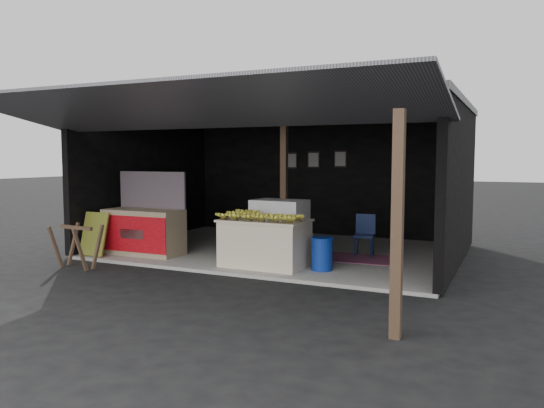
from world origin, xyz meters
The scene contains 13 objects.
ground centered at (0.00, 0.00, 0.00)m, with size 80.00×80.00×0.00m, color black.
concrete_slab centered at (0.00, 2.50, 0.03)m, with size 7.00×5.00×0.06m, color gray.
shophouse centered at (0.00, 2.82, 2.10)m, with size 7.40×7.29×3.02m.
banana_table centered at (0.44, 0.73, 0.48)m, with size 1.54×0.97×0.84m.
banana_pile centered at (0.44, 0.73, 0.98)m, with size 1.40×0.84×0.17m, color yellow, non-canonical shape.
white_crate centered at (0.33, 1.63, 0.62)m, with size 1.03×0.73×1.11m.
neighbor_stall centered at (-2.28, 0.81, 0.55)m, with size 1.59×0.72×1.64m.
green_signboard centered at (-3.04, 0.24, 0.49)m, with size 0.57×0.04×0.86m, color black.
sawhorse centered at (-2.61, -0.65, 0.49)m, with size 0.79×0.74×0.78m.
water_barrel centered at (1.47, 0.85, 0.33)m, with size 0.36×0.36×0.53m, color navy.
plastic_chair centered at (1.78, 2.48, 0.54)m, with size 0.43×0.43×0.82m.
magenta_rug centered at (1.70, 2.13, 0.07)m, with size 1.50×1.00×0.01m, color maroon.
picture_frames centered at (-0.17, 4.89, 1.93)m, with size 1.62×0.04×0.46m.
Camera 1 is at (4.46, -7.62, 1.98)m, focal length 35.00 mm.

